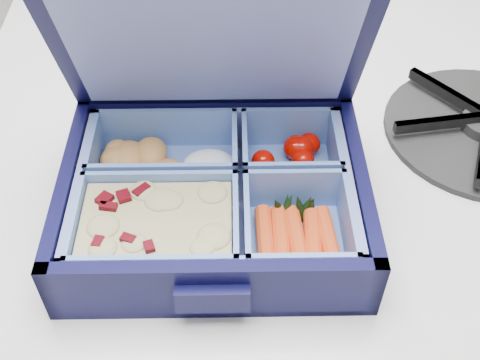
{
  "coord_description": "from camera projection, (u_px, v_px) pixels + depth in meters",
  "views": [
    {
      "loc": [
        -0.05,
        1.22,
        1.36
      ],
      "look_at": [
        -0.04,
        1.55,
        1.02
      ],
      "focal_mm": 45.0,
      "sensor_mm": 36.0,
      "label": 1
    }
  ],
  "objects": [
    {
      "name": "bento_box",
      "position": [
        215.0,
        197.0,
        0.47
      ],
      "size": [
        0.24,
        0.19,
        0.06
      ],
      "primitive_type": null,
      "rotation": [
        0.0,
        0.0,
        -0.02
      ],
      "color": "black",
      "rests_on": "stove"
    },
    {
      "name": "fork",
      "position": [
        241.0,
        95.0,
        0.6
      ],
      "size": [
        0.14,
        0.17,
        0.01
      ],
      "primitive_type": null,
      "rotation": [
        0.0,
        0.0,
        -0.69
      ],
      "color": "silver",
      "rests_on": "stove"
    }
  ]
}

